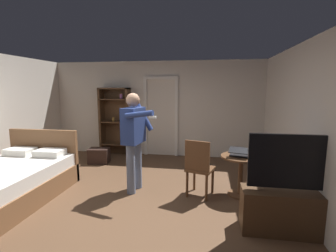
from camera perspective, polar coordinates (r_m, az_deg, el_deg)
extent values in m
plane|color=brown|center=(4.23, -11.96, -17.23)|extent=(6.70, 6.70, 0.00)
cube|color=silver|center=(6.81, -2.76, 3.96)|extent=(5.88, 0.12, 2.53)
cube|color=silver|center=(3.85, 31.35, -1.10)|extent=(0.12, 6.33, 2.53)
cube|color=white|center=(6.82, -5.14, 1.90)|extent=(0.08, 0.08, 2.05)
cube|color=white|center=(6.66, 1.96, 1.76)|extent=(0.08, 0.08, 2.05)
cube|color=white|center=(6.68, -1.68, 10.95)|extent=(0.93, 0.08, 0.08)
cube|color=brown|center=(4.98, -32.92, -12.21)|extent=(1.43, 2.03, 0.35)
cube|color=silver|center=(4.90, -33.20, -9.08)|extent=(1.37, 1.97, 0.22)
cube|color=brown|center=(5.60, -26.49, -5.89)|extent=(1.43, 0.08, 1.02)
cube|color=white|center=(5.57, -30.77, -5.02)|extent=(0.50, 0.34, 0.12)
cube|color=white|center=(5.19, -25.43, -5.57)|extent=(0.50, 0.34, 0.12)
cube|color=#4C331E|center=(7.06, -14.92, 1.00)|extent=(0.06, 0.32, 1.84)
cube|color=#4C331E|center=(6.78, -9.01, 0.88)|extent=(0.06, 0.32, 1.84)
cube|color=#4C331E|center=(6.85, -12.27, 8.40)|extent=(0.83, 0.32, 0.04)
cube|color=#4C331E|center=(7.05, -11.58, 1.11)|extent=(0.83, 0.02, 1.84)
cube|color=#4C331E|center=(7.02, -11.86, -4.01)|extent=(0.77, 0.32, 0.03)
cube|color=#4C331E|center=(6.91, -12.02, 0.94)|extent=(0.77, 0.32, 0.03)
cylinder|color=#B48039|center=(6.92, -12.42, 1.51)|extent=(0.06, 0.06, 0.11)
cube|color=#4C331E|center=(6.86, -12.19, 6.02)|extent=(0.77, 0.32, 0.03)
cylinder|color=#B968A6|center=(6.78, -10.68, 6.69)|extent=(0.07, 0.07, 0.12)
cube|color=#4C331E|center=(3.70, 26.74, -17.22)|extent=(1.28, 0.40, 0.55)
cube|color=black|center=(3.45, 27.61, -7.30)|extent=(1.18, 0.05, 0.68)
cube|color=#2A5AA9|center=(3.48, 27.46, -7.17)|extent=(1.12, 0.01, 0.62)
cylinder|color=brown|center=(4.52, 16.28, -11.07)|extent=(0.08, 0.08, 0.67)
cylinder|color=brown|center=(4.63, 16.10, -14.79)|extent=(0.41, 0.41, 0.03)
cylinder|color=brown|center=(4.41, 16.47, -6.78)|extent=(0.68, 0.68, 0.03)
cube|color=black|center=(4.40, 16.10, -6.44)|extent=(0.36, 0.29, 0.02)
cube|color=black|center=(4.26, 15.97, -5.39)|extent=(0.36, 0.26, 0.07)
cube|color=navy|center=(4.26, 15.98, -5.37)|extent=(0.32, 0.23, 0.05)
cylinder|color=black|center=(4.32, 18.52, -5.46)|extent=(0.06, 0.06, 0.22)
cylinder|color=black|center=(4.29, 18.61, -3.64)|extent=(0.03, 0.03, 0.06)
cylinder|color=brown|center=(4.52, 10.17, -12.30)|extent=(0.04, 0.04, 0.45)
cylinder|color=brown|center=(4.62, 6.05, -11.73)|extent=(0.04, 0.04, 0.45)
cylinder|color=brown|center=(4.22, 8.80, -13.84)|extent=(0.04, 0.04, 0.45)
cylinder|color=brown|center=(4.33, 4.40, -13.17)|extent=(0.04, 0.04, 0.45)
cube|color=brown|center=(4.34, 7.42, -9.73)|extent=(0.53, 0.53, 0.04)
cube|color=brown|center=(4.10, 6.70, -6.85)|extent=(0.41, 0.16, 0.50)
cylinder|color=slate|center=(4.66, -6.97, -8.78)|extent=(0.15, 0.15, 0.88)
cylinder|color=slate|center=(4.43, -8.51, -9.75)|extent=(0.15, 0.15, 0.88)
cube|color=navy|center=(4.37, -7.92, 0.13)|extent=(0.34, 0.52, 0.62)
sphere|color=tan|center=(4.33, -8.05, 5.92)|extent=(0.24, 0.24, 0.24)
cylinder|color=navy|center=(4.56, -5.44, 1.98)|extent=(0.35, 0.15, 0.50)
cylinder|color=navy|center=(4.00, -6.62, 2.65)|extent=(0.50, 0.17, 0.15)
cube|color=white|center=(3.89, -3.56, 2.02)|extent=(0.12, 0.06, 0.04)
cube|color=black|center=(6.41, -15.51, -6.54)|extent=(0.52, 0.41, 0.36)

